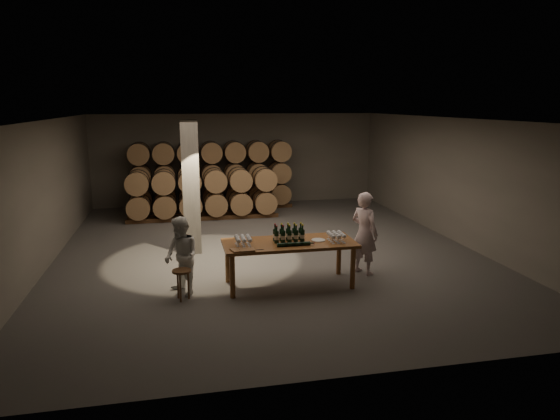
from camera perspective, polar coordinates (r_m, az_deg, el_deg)
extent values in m
plane|color=#595653|center=(12.44, -1.51, -4.56)|extent=(12.00, 12.00, 0.00)
plane|color=#605E59|center=(11.92, -1.60, 10.34)|extent=(12.00, 12.00, 0.00)
plane|color=#6A655B|center=(17.96, -4.97, 5.81)|extent=(10.00, 0.00, 10.00)
plane|color=#6A655B|center=(6.42, 8.05, -5.98)|extent=(10.00, 0.00, 10.00)
plane|color=#6A655B|center=(12.24, -25.26, 1.68)|extent=(0.00, 12.00, 12.00)
plane|color=#6A655B|center=(13.85, 19.29, 3.27)|extent=(0.00, 12.00, 12.00)
cube|color=#676359|center=(12.09, -10.15, 2.55)|extent=(0.40, 0.40, 3.20)
cylinder|color=brown|center=(9.39, -5.46, -7.56)|extent=(0.10, 0.10, 0.84)
cylinder|color=brown|center=(9.91, 8.32, -6.58)|extent=(0.10, 0.10, 0.84)
cylinder|color=brown|center=(10.20, -6.00, -5.95)|extent=(0.10, 0.10, 0.84)
cylinder|color=brown|center=(10.68, 6.75, -5.14)|extent=(0.10, 0.10, 0.84)
cube|color=brown|center=(9.85, 1.06, -3.83)|extent=(2.60, 1.10, 0.06)
cube|color=#52311C|center=(17.03, -7.64, 0.15)|extent=(5.48, 0.10, 0.12)
cube|color=#52311C|center=(17.62, -7.78, 0.55)|extent=(5.48, 0.10, 0.12)
cylinder|color=#9E7047|center=(17.25, -15.52, 1.35)|extent=(0.70, 0.95, 0.70)
cylinder|color=black|center=(17.00, -15.57, 1.19)|extent=(0.73, 0.04, 0.73)
cylinder|color=black|center=(17.51, -15.47, 1.51)|extent=(0.73, 0.04, 0.73)
cylinder|color=#9E7047|center=(17.22, -12.93, 1.46)|extent=(0.70, 0.95, 0.70)
cylinder|color=black|center=(16.96, -12.95, 1.30)|extent=(0.73, 0.04, 0.73)
cylinder|color=black|center=(17.47, -12.92, 1.62)|extent=(0.73, 0.04, 0.73)
cylinder|color=#9E7047|center=(17.21, -10.34, 1.58)|extent=(0.70, 0.95, 0.70)
cylinder|color=black|center=(16.96, -10.31, 1.42)|extent=(0.73, 0.04, 0.73)
cylinder|color=black|center=(17.47, -10.36, 1.73)|extent=(0.73, 0.04, 0.73)
cylinder|color=#9E7047|center=(17.25, -7.75, 1.68)|extent=(0.70, 0.95, 0.70)
cylinder|color=black|center=(16.99, -7.68, 1.53)|extent=(0.73, 0.04, 0.73)
cylinder|color=black|center=(17.50, -7.81, 1.84)|extent=(0.73, 0.04, 0.73)
cylinder|color=#9E7047|center=(17.32, -5.17, 1.79)|extent=(0.70, 0.95, 0.70)
cylinder|color=black|center=(17.06, -5.07, 1.63)|extent=(0.73, 0.04, 0.73)
cylinder|color=black|center=(17.57, -5.27, 1.94)|extent=(0.73, 0.04, 0.73)
cylinder|color=#9E7047|center=(17.42, -2.62, 1.89)|extent=(0.70, 0.95, 0.70)
cylinder|color=black|center=(17.17, -2.49, 1.74)|extent=(0.73, 0.04, 0.73)
cylinder|color=black|center=(17.67, -2.76, 2.04)|extent=(0.73, 0.04, 0.73)
cylinder|color=#9E7047|center=(17.56, -0.11, 1.98)|extent=(0.70, 0.95, 0.70)
cylinder|color=black|center=(17.31, 0.06, 1.83)|extent=(0.73, 0.04, 0.73)
cylinder|color=black|center=(17.81, -0.28, 2.13)|extent=(0.73, 0.04, 0.73)
cylinder|color=#9E7047|center=(17.13, -15.66, 3.78)|extent=(0.70, 0.95, 0.70)
cylinder|color=black|center=(16.88, -15.72, 3.65)|extent=(0.73, 0.04, 0.73)
cylinder|color=black|center=(17.39, -15.61, 3.90)|extent=(0.73, 0.04, 0.73)
cylinder|color=#9E7047|center=(17.10, -13.05, 3.90)|extent=(0.70, 0.95, 0.70)
cylinder|color=black|center=(16.84, -13.07, 3.78)|extent=(0.73, 0.04, 0.73)
cylinder|color=black|center=(17.35, -13.04, 4.02)|extent=(0.73, 0.04, 0.73)
cylinder|color=#9E7047|center=(17.10, -10.43, 4.01)|extent=(0.70, 0.95, 0.70)
cylinder|color=black|center=(16.84, -10.41, 3.89)|extent=(0.73, 0.04, 0.73)
cylinder|color=black|center=(17.35, -10.46, 4.13)|extent=(0.73, 0.04, 0.73)
cylinder|color=#9E7047|center=(17.13, -7.82, 4.12)|extent=(0.70, 0.95, 0.70)
cylinder|color=black|center=(16.87, -7.76, 4.00)|extent=(0.73, 0.04, 0.73)
cylinder|color=black|center=(17.39, -7.88, 4.23)|extent=(0.73, 0.04, 0.73)
cylinder|color=#9E7047|center=(17.20, -5.22, 4.21)|extent=(0.70, 0.95, 0.70)
cylinder|color=black|center=(16.94, -5.12, 4.09)|extent=(0.73, 0.04, 0.73)
cylinder|color=black|center=(17.46, -5.32, 4.33)|extent=(0.73, 0.04, 0.73)
cylinder|color=#9E7047|center=(17.30, -2.65, 4.30)|extent=(0.70, 0.95, 0.70)
cylinder|color=black|center=(17.05, -2.51, 4.18)|extent=(0.73, 0.04, 0.73)
cylinder|color=black|center=(17.56, -2.78, 4.41)|extent=(0.73, 0.04, 0.73)
cylinder|color=#9E7047|center=(17.44, -0.11, 4.38)|extent=(0.70, 0.95, 0.70)
cylinder|color=black|center=(17.19, 0.07, 4.26)|extent=(0.73, 0.04, 0.73)
cylinder|color=black|center=(17.70, -0.28, 4.49)|extent=(0.73, 0.04, 0.73)
cylinder|color=#9E7047|center=(17.05, -15.81, 6.24)|extent=(0.70, 0.95, 0.70)
cylinder|color=black|center=(16.79, -15.86, 6.15)|extent=(0.73, 0.04, 0.73)
cylinder|color=black|center=(17.31, -15.75, 6.32)|extent=(0.73, 0.04, 0.73)
cylinder|color=#9E7047|center=(17.01, -13.17, 6.37)|extent=(0.70, 0.95, 0.70)
cylinder|color=black|center=(16.75, -13.19, 6.28)|extent=(0.73, 0.04, 0.73)
cylinder|color=black|center=(17.27, -13.15, 6.45)|extent=(0.73, 0.04, 0.73)
cylinder|color=#9E7047|center=(17.01, -10.53, 6.48)|extent=(0.70, 0.95, 0.70)
cylinder|color=black|center=(16.75, -10.51, 6.40)|extent=(0.73, 0.04, 0.73)
cylinder|color=black|center=(17.27, -10.55, 6.56)|extent=(0.73, 0.04, 0.73)
cylinder|color=#9E7047|center=(17.04, -7.89, 6.58)|extent=(0.70, 0.95, 0.70)
cylinder|color=black|center=(16.78, -7.83, 6.50)|extent=(0.73, 0.04, 0.73)
cylinder|color=black|center=(17.30, -7.95, 6.66)|extent=(0.73, 0.04, 0.73)
cylinder|color=#9E7047|center=(17.11, -5.27, 6.67)|extent=(0.70, 0.95, 0.70)
cylinder|color=black|center=(16.86, -5.17, 6.58)|extent=(0.73, 0.04, 0.73)
cylinder|color=black|center=(17.37, -5.37, 6.75)|extent=(0.73, 0.04, 0.73)
cylinder|color=#9E7047|center=(17.22, -2.67, 6.74)|extent=(0.70, 0.95, 0.70)
cylinder|color=black|center=(16.96, -2.53, 6.66)|extent=(0.73, 0.04, 0.73)
cylinder|color=black|center=(17.47, -2.81, 6.82)|extent=(0.73, 0.04, 0.73)
cylinder|color=#9E7047|center=(17.36, -0.11, 6.80)|extent=(0.70, 0.95, 0.70)
cylinder|color=black|center=(17.10, 0.07, 6.72)|extent=(0.73, 0.04, 0.73)
cylinder|color=black|center=(17.61, -0.28, 6.87)|extent=(0.73, 0.04, 0.73)
cube|color=#52311C|center=(15.65, -8.68, -0.96)|extent=(4.70, 0.10, 0.12)
cube|color=#52311C|center=(16.23, -8.80, -0.49)|extent=(4.70, 0.10, 0.12)
cylinder|color=#9E7047|center=(15.88, -15.82, 0.42)|extent=(0.70, 0.95, 0.70)
cylinder|color=black|center=(15.63, -15.89, 0.23)|extent=(0.73, 0.04, 0.73)
cylinder|color=black|center=(16.14, -15.76, 0.60)|extent=(0.73, 0.04, 0.73)
cylinder|color=#9E7047|center=(15.84, -13.01, 0.54)|extent=(0.70, 0.95, 0.70)
cylinder|color=black|center=(15.59, -13.03, 0.35)|extent=(0.73, 0.04, 0.73)
cylinder|color=black|center=(16.10, -13.00, 0.72)|extent=(0.73, 0.04, 0.73)
cylinder|color=#9E7047|center=(15.84, -10.19, 0.66)|extent=(0.70, 0.95, 0.70)
cylinder|color=black|center=(15.59, -10.16, 0.47)|extent=(0.73, 0.04, 0.73)
cylinder|color=black|center=(16.10, -10.22, 0.84)|extent=(0.73, 0.04, 0.73)
cylinder|color=#9E7047|center=(15.88, -7.38, 0.78)|extent=(0.70, 0.95, 0.70)
cylinder|color=black|center=(15.62, -7.31, 0.60)|extent=(0.73, 0.04, 0.73)
cylinder|color=black|center=(16.13, -7.45, 0.96)|extent=(0.73, 0.04, 0.73)
cylinder|color=#9E7047|center=(15.95, -4.59, 0.90)|extent=(0.70, 0.95, 0.70)
cylinder|color=black|center=(15.70, -4.47, 0.72)|extent=(0.73, 0.04, 0.73)
cylinder|color=black|center=(16.21, -4.70, 1.08)|extent=(0.73, 0.04, 0.73)
cylinder|color=#9E7047|center=(16.06, -1.83, 1.01)|extent=(0.70, 0.95, 0.70)
cylinder|color=black|center=(15.81, -1.66, 0.83)|extent=(0.73, 0.04, 0.73)
cylinder|color=black|center=(16.32, -1.99, 1.19)|extent=(0.73, 0.04, 0.73)
cylinder|color=#9E7047|center=(15.75, -15.98, 3.05)|extent=(0.70, 0.95, 0.70)
cylinder|color=black|center=(15.50, -16.05, 2.90)|extent=(0.73, 0.04, 0.73)
cylinder|color=black|center=(16.01, -15.92, 3.20)|extent=(0.73, 0.04, 0.73)
cylinder|color=#9E7047|center=(15.71, -13.14, 3.18)|extent=(0.70, 0.95, 0.70)
cylinder|color=black|center=(15.46, -13.16, 3.04)|extent=(0.73, 0.04, 0.73)
cylinder|color=black|center=(15.97, -13.12, 3.33)|extent=(0.73, 0.04, 0.73)
cylinder|color=#9E7047|center=(15.71, -10.30, 3.31)|extent=(0.70, 0.95, 0.70)
cylinder|color=black|center=(15.45, -10.27, 3.16)|extent=(0.73, 0.04, 0.73)
cylinder|color=black|center=(15.97, -10.32, 3.45)|extent=(0.73, 0.04, 0.73)
cylinder|color=#9E7047|center=(15.75, -7.45, 3.42)|extent=(0.70, 0.95, 0.70)
cylinder|color=black|center=(15.49, -7.38, 3.28)|extent=(0.73, 0.04, 0.73)
cylinder|color=black|center=(16.00, -7.53, 3.56)|extent=(0.73, 0.04, 0.73)
cylinder|color=#9E7047|center=(15.82, -4.63, 3.53)|extent=(0.70, 0.95, 0.70)
cylinder|color=black|center=(15.57, -4.51, 3.39)|extent=(0.73, 0.04, 0.73)
cylinder|color=black|center=(16.08, -4.75, 3.66)|extent=(0.73, 0.04, 0.73)
cylinder|color=#9E7047|center=(15.94, -1.85, 3.62)|extent=(0.70, 0.95, 0.70)
cylinder|color=black|center=(15.68, -1.68, 3.48)|extent=(0.73, 0.04, 0.73)
cylinder|color=black|center=(16.19, -2.00, 3.76)|extent=(0.73, 0.04, 0.73)
cylinder|color=black|center=(9.71, -0.39, -3.13)|extent=(0.09, 0.09, 0.24)
cylinder|color=silver|center=(9.71, -0.39, -3.19)|extent=(0.09, 0.09, 0.08)
cylinder|color=black|center=(9.67, -0.39, -2.17)|extent=(0.03, 0.03, 0.10)
cylinder|color=gold|center=(9.66, -0.40, -1.85)|extent=(0.04, 0.04, 0.03)
cylinder|color=black|center=(9.85, -0.57, -2.90)|extent=(0.09, 0.09, 0.24)
cylinder|color=silver|center=(9.86, -0.57, -2.97)|extent=(0.09, 0.09, 0.08)
cylinder|color=black|center=(9.81, -0.57, -1.95)|extent=(0.03, 0.03, 0.10)
cylinder|color=maroon|center=(9.80, -0.57, -1.64)|extent=(0.04, 0.04, 0.03)
cylinder|color=black|center=(9.74, 0.36, -3.09)|extent=(0.09, 0.09, 0.24)
cylinder|color=silver|center=(9.74, 0.36, -3.15)|extent=(0.09, 0.09, 0.08)
cylinder|color=black|center=(9.69, 0.36, -2.13)|extent=(0.03, 0.03, 0.10)
cylinder|color=maroon|center=(9.68, 0.36, -1.81)|extent=(0.04, 0.04, 0.03)
cylinder|color=black|center=(9.88, 0.18, -2.86)|extent=(0.09, 0.09, 0.24)
cylinder|color=silver|center=(9.88, 0.18, -2.93)|extent=(0.09, 0.09, 0.08)
cylinder|color=black|center=(9.84, 0.18, -1.91)|extent=(0.03, 0.03, 0.10)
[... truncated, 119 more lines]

